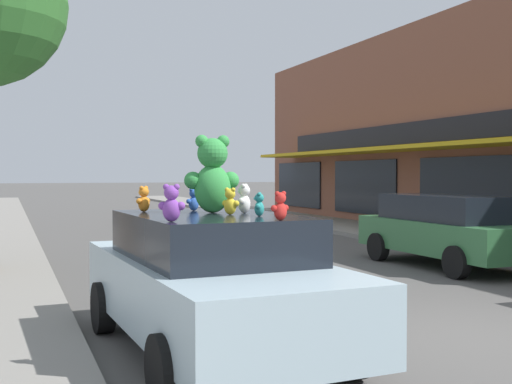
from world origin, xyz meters
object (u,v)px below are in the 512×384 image
at_px(teddy_bear_orange, 144,199).
at_px(parked_car_far_center, 448,228).
at_px(plush_art_car, 210,280).
at_px(teddy_bear_white, 244,199).
at_px(teddy_bear_purple, 171,204).
at_px(teddy_bear_giant, 212,175).
at_px(teddy_bear_yellow, 230,202).
at_px(teddy_bear_red, 280,206).
at_px(teddy_bear_blue, 194,200).
at_px(teddy_bear_teal, 259,205).

distance_m(teddy_bear_orange, parked_car_far_center, 7.86).
distance_m(plush_art_car, teddy_bear_white, 0.94).
xyz_separation_m(plush_art_car, teddy_bear_purple, (-0.63, -0.89, 0.86)).
height_order(teddy_bear_giant, teddy_bear_yellow, teddy_bear_giant).
xyz_separation_m(teddy_bear_red, teddy_bear_white, (0.07, 1.13, 0.02)).
distance_m(teddy_bear_blue, teddy_bear_yellow, 0.85).
distance_m(teddy_bear_blue, teddy_bear_white, 0.74).
distance_m(plush_art_car, teddy_bear_teal, 1.01).
relative_size(plush_art_car, teddy_bear_yellow, 15.59).
bearing_deg(parked_car_far_center, teddy_bear_orange, -152.69).
bearing_deg(teddy_bear_yellow, teddy_bear_orange, 6.02).
xyz_separation_m(teddy_bear_red, teddy_bear_teal, (0.03, 0.60, -0.01)).
bearing_deg(teddy_bear_blue, teddy_bear_red, 76.99).
bearing_deg(teddy_bear_orange, teddy_bear_red, 75.88).
relative_size(teddy_bear_giant, teddy_bear_blue, 3.23).
relative_size(teddy_bear_blue, teddy_bear_white, 0.82).
height_order(teddy_bear_red, parked_car_far_center, teddy_bear_red).
xyz_separation_m(teddy_bear_giant, teddy_bear_orange, (-0.66, 0.46, -0.27)).
bearing_deg(teddy_bear_yellow, teddy_bear_red, 154.14).
relative_size(teddy_bear_yellow, parked_car_far_center, 0.07).
bearing_deg(parked_car_far_center, teddy_bear_blue, -150.65).
bearing_deg(teddy_bear_giant, teddy_bear_teal, 114.91).
xyz_separation_m(teddy_bear_white, teddy_bear_orange, (-0.97, 0.62, -0.01)).
distance_m(teddy_bear_giant, teddy_bear_purple, 1.35).
height_order(teddy_bear_giant, teddy_bear_teal, teddy_bear_giant).
xyz_separation_m(teddy_bear_blue, teddy_bear_orange, (-0.58, -0.01, 0.01)).
height_order(plush_art_car, teddy_bear_white, teddy_bear_white).
bearing_deg(plush_art_car, teddy_bear_giant, 64.18).
distance_m(teddy_bear_purple, teddy_bear_red, 0.99).
bearing_deg(teddy_bear_orange, teddy_bear_teal, 87.72).
relative_size(plush_art_car, teddy_bear_giant, 5.20).
xyz_separation_m(plush_art_car, teddy_bear_blue, (0.01, 0.69, 0.82)).
bearing_deg(teddy_bear_red, teddy_bear_white, -108.00).
bearing_deg(teddy_bear_giant, teddy_bear_red, 104.00).
xyz_separation_m(teddy_bear_red, teddy_bear_yellow, (-0.16, 0.93, 0.01)).
xyz_separation_m(teddy_bear_giant, teddy_bear_yellow, (0.08, -0.37, -0.27)).
bearing_deg(teddy_bear_giant, teddy_bear_white, 155.29).
relative_size(teddy_bear_blue, teddy_bear_yellow, 0.93).
height_order(plush_art_car, teddy_bear_orange, teddy_bear_orange).
relative_size(teddy_bear_white, teddy_bear_yellow, 1.13).
height_order(plush_art_car, teddy_bear_purple, teddy_bear_purple).
height_order(teddy_bear_red, teddy_bear_orange, teddy_bear_orange).
bearing_deg(parked_car_far_center, teddy_bear_red, -138.52).
distance_m(plush_art_car, teddy_bear_yellow, 0.86).
height_order(plush_art_car, teddy_bear_yellow, teddy_bear_yellow).
relative_size(teddy_bear_purple, teddy_bear_yellow, 1.19).
bearing_deg(teddy_bear_purple, teddy_bear_blue, -83.95).
bearing_deg(teddy_bear_teal, teddy_bear_orange, -113.64).
bearing_deg(teddy_bear_orange, plush_art_car, 88.57).
height_order(teddy_bear_blue, teddy_bear_yellow, teddy_bear_yellow).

